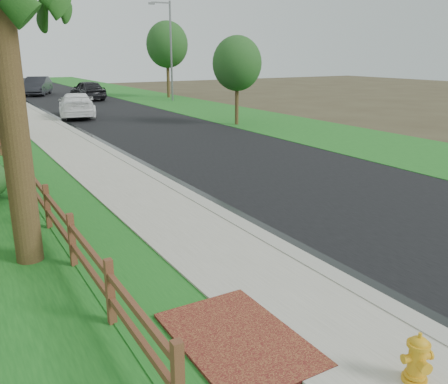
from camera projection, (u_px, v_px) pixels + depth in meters
ground at (310, 281)px, 8.72m from camera, size 120.00×120.00×0.00m
road at (80, 102)px, 39.90m from camera, size 8.00×90.00×0.02m
curb at (27, 105)px, 37.85m from camera, size 0.40×90.00×0.12m
wet_gutter at (31, 105)px, 38.03m from camera, size 0.50×90.00×0.00m
sidewalk at (9, 106)px, 37.22m from camera, size 2.20×90.00×0.10m
verge_far at (156, 98)px, 43.25m from camera, size 6.00×90.00×0.04m
brick_patch at (238, 341)px, 6.81m from camera, size 1.60×2.40×0.11m
ranch_fence at (38, 192)px, 12.09m from camera, size 0.12×16.92×1.10m
fire_hydrant at (417, 359)px, 5.82m from camera, size 0.45×0.36×0.68m
white_suv at (77, 105)px, 30.57m from camera, size 3.26×5.70×1.56m
dark_car_mid at (88, 90)px, 41.87m from camera, size 2.30×5.10×1.70m
dark_car_far at (37, 86)px, 46.44m from camera, size 3.70×5.70×1.77m
streetlight at (169, 45)px, 40.01m from camera, size 1.89×0.38×8.17m
tree_near_right at (237, 64)px, 26.55m from camera, size 2.77×2.77×4.99m
tree_mid_right at (167, 45)px, 42.82m from camera, size 3.76×3.76×6.82m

